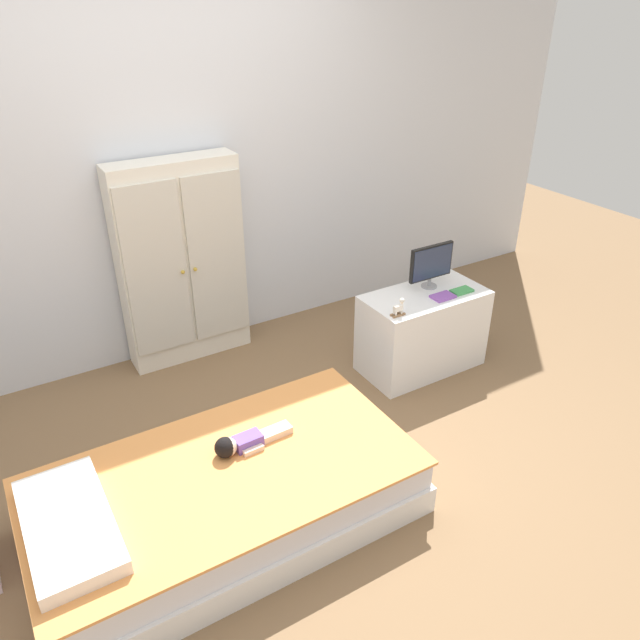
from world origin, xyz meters
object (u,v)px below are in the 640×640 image
at_px(doll, 240,443).
at_px(book_green, 462,291).
at_px(bed, 227,496).
at_px(book_purple, 443,297).
at_px(rocking_horse_toy, 399,308).
at_px(tv_monitor, 431,264).
at_px(tv_stand, 422,331).
at_px(wardrobe, 182,263).

height_order(doll, book_green, book_green).
height_order(bed, doll, doll).
distance_m(book_purple, book_green, 0.15).
bearing_deg(book_purple, book_green, 0.00).
height_order(rocking_horse_toy, book_green, rocking_horse_toy).
xyz_separation_m(tv_monitor, book_green, (0.13, -0.16, -0.15)).
bearing_deg(doll, tv_monitor, 19.06).
height_order(tv_stand, tv_monitor, tv_monitor).
distance_m(bed, wardrobe, 1.62).
bearing_deg(tv_stand, rocking_horse_toy, -157.18).
xyz_separation_m(tv_monitor, rocking_horse_toy, (-0.39, -0.20, -0.11)).
bearing_deg(wardrobe, book_purple, -38.64).
height_order(tv_monitor, rocking_horse_toy, tv_monitor).
bearing_deg(tv_stand, book_purple, -57.36).
bearing_deg(book_green, rocking_horse_toy, -175.67).
relative_size(doll, tv_monitor, 1.25).
relative_size(doll, wardrobe, 0.30).
bearing_deg(tv_monitor, book_green, -51.38).
bearing_deg(bed, book_green, 14.68).
distance_m(tv_monitor, book_green, 0.25).
bearing_deg(rocking_horse_toy, tv_monitor, 26.74).
height_order(wardrobe, book_green, wardrobe).
relative_size(tv_stand, book_purple, 5.48).
height_order(bed, book_green, book_green).
bearing_deg(tv_stand, doll, -162.30).
bearing_deg(doll, bed, -142.05).
xyz_separation_m(doll, tv_monitor, (1.57, 0.54, 0.34)).
height_order(bed, rocking_horse_toy, rocking_horse_toy).
relative_size(rocking_horse_toy, book_green, 0.76).
bearing_deg(book_purple, tv_stand, 122.64).
xyz_separation_m(wardrobe, book_purple, (1.27, -1.02, -0.13)).
relative_size(wardrobe, rocking_horse_toy, 12.52).
bearing_deg(book_purple, wardrobe, 141.36).
bearing_deg(book_green, wardrobe, 144.49).
bearing_deg(doll, tv_stand, 17.70).
relative_size(bed, tv_monitor, 5.46).
height_order(doll, rocking_horse_toy, rocking_horse_toy).
relative_size(book_purple, book_green, 1.02).
distance_m(rocking_horse_toy, book_purple, 0.37).
xyz_separation_m(wardrobe, rocking_horse_toy, (0.91, -1.06, -0.09)).
bearing_deg(book_green, book_purple, 180.00).
relative_size(tv_monitor, book_purple, 2.22).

